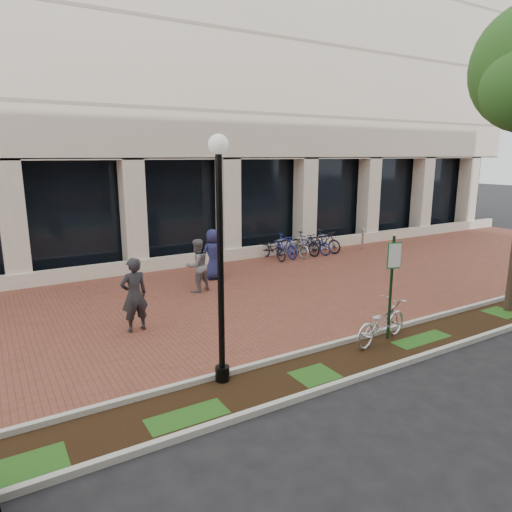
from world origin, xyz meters
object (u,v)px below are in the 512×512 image
parking_sign (392,275)px  bollard (362,239)px  lamppost (220,249)px  pedestrian_left (134,295)px  pedestrian_mid (197,266)px  pedestrian_right (213,254)px  bike_rack_cluster (300,245)px  locked_bicycle (381,322)px

parking_sign → bollard: bearing=70.2°
lamppost → pedestrian_left: (-0.68, 3.45, -1.70)m
lamppost → pedestrian_mid: lamppost is taller
parking_sign → pedestrian_mid: 6.46m
lamppost → pedestrian_left: 3.91m
lamppost → pedestrian_right: 7.78m
pedestrian_left → lamppost: bearing=94.5°
pedestrian_left → pedestrian_mid: bearing=-146.0°
bollard → pedestrian_left: bearing=-159.3°
pedestrian_left → pedestrian_mid: pedestrian_left is taller
parking_sign → pedestrian_mid: parking_sign is taller
pedestrian_mid → bike_rack_cluster: size_ratio=0.49×
parking_sign → bike_rack_cluster: (3.69, 8.61, -1.11)m
pedestrian_mid → parking_sign: bearing=96.6°
parking_sign → pedestrian_mid: (-2.32, 5.98, -0.73)m
lamppost → locked_bicycle: bearing=-3.1°
bollard → pedestrian_mid: bearing=-166.6°
locked_bicycle → pedestrian_mid: bearing=7.4°
pedestrian_right → bike_rack_cluster: bearing=-165.9°
lamppost → pedestrian_right: lamppost is taller
pedestrian_left → pedestrian_mid: size_ratio=1.10×
parking_sign → bollard: size_ratio=2.45×
pedestrian_right → locked_bicycle: bearing=94.3°
pedestrian_right → bike_rack_cluster: (4.89, 1.51, -0.41)m
pedestrian_mid → bike_rack_cluster: (6.01, 2.63, -0.38)m
lamppost → bollard: bearing=35.2°
parking_sign → bike_rack_cluster: parking_sign is taller
lamppost → pedestrian_right: (3.14, 6.90, -1.74)m
parking_sign → pedestrian_mid: size_ratio=1.46×
pedestrian_right → lamppost: bearing=62.4°
bollard → bike_rack_cluster: size_ratio=0.29×
locked_bicycle → pedestrian_left: 6.02m
pedestrian_left → bike_rack_cluster: pedestrian_left is taller
locked_bicycle → pedestrian_right: bearing=-3.9°
locked_bicycle → pedestrian_left: pedestrian_left is taller
lamppost → locked_bicycle: 4.60m
pedestrian_left → parking_sign: bearing=137.4°
parking_sign → locked_bicycle: parking_sign is taller
parking_sign → pedestrian_mid: bearing=131.9°
parking_sign → pedestrian_left: parking_sign is taller
parking_sign → locked_bicycle: 1.14m
locked_bicycle → pedestrian_right: 7.19m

